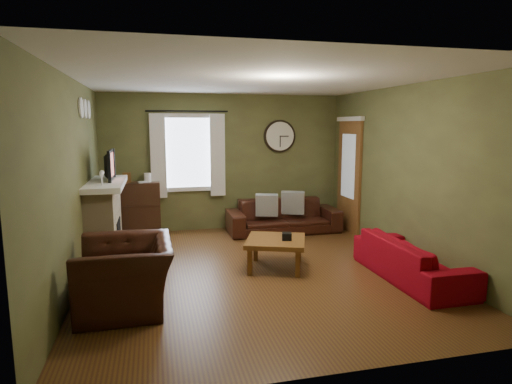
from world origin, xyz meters
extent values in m
cube|color=#533318|center=(0.00, 0.00, 0.00)|extent=(4.60, 5.20, 0.00)
cube|color=white|center=(0.00, 0.00, 2.60)|extent=(4.60, 5.20, 0.00)
cube|color=brown|center=(-2.30, 0.00, 1.30)|extent=(0.00, 5.20, 2.60)
cube|color=brown|center=(2.30, 0.00, 1.30)|extent=(0.00, 5.20, 2.60)
cube|color=brown|center=(0.00, 2.60, 1.30)|extent=(4.60, 0.00, 2.60)
cube|color=brown|center=(0.00, -2.60, 1.30)|extent=(4.60, 0.00, 2.60)
cube|color=beige|center=(-2.10, 1.15, 0.55)|extent=(0.40, 1.40, 1.10)
cube|color=black|center=(-1.91, 1.15, 0.30)|extent=(0.04, 0.60, 0.55)
cube|color=white|center=(-2.07, 1.15, 1.14)|extent=(0.58, 1.60, 0.08)
imported|color=black|center=(-2.05, 1.30, 1.35)|extent=(0.08, 0.60, 0.35)
cube|color=#994C3F|center=(-1.97, 1.30, 1.41)|extent=(0.02, 0.62, 0.36)
cylinder|color=white|center=(-2.28, 0.80, 2.25)|extent=(0.28, 0.28, 0.03)
cylinder|color=white|center=(-2.28, 1.15, 2.25)|extent=(0.28, 0.28, 0.03)
cylinder|color=white|center=(-2.28, 1.50, 2.25)|extent=(0.28, 0.28, 0.03)
cylinder|color=black|center=(-0.70, 2.48, 2.27)|extent=(0.03, 0.03, 1.50)
cube|color=white|center=(-1.25, 2.48, 1.45)|extent=(0.28, 0.04, 1.55)
cube|color=white|center=(-0.15, 2.48, 1.45)|extent=(0.28, 0.04, 1.55)
cube|color=brown|center=(2.27, 1.85, 1.05)|extent=(0.05, 0.90, 2.10)
imported|color=brown|center=(-1.62, 2.31, 0.96)|extent=(0.18, 0.23, 0.02)
imported|color=black|center=(1.02, 2.02, 0.31)|extent=(2.10, 0.82, 0.61)
cube|color=gray|center=(0.68, 1.95, 0.55)|extent=(0.43, 0.25, 0.41)
cube|color=gray|center=(1.22, 2.06, 0.55)|extent=(0.45, 0.29, 0.44)
imported|color=maroon|center=(1.92, -0.79, 0.27)|extent=(0.73, 1.86, 0.54)
imported|color=black|center=(-1.68, -0.84, 0.37)|extent=(1.03, 1.17, 0.75)
cube|color=black|center=(0.43, -0.06, 0.40)|extent=(0.16, 0.16, 0.10)
camera|label=1|loc=(-1.34, -5.58, 2.01)|focal=30.00mm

